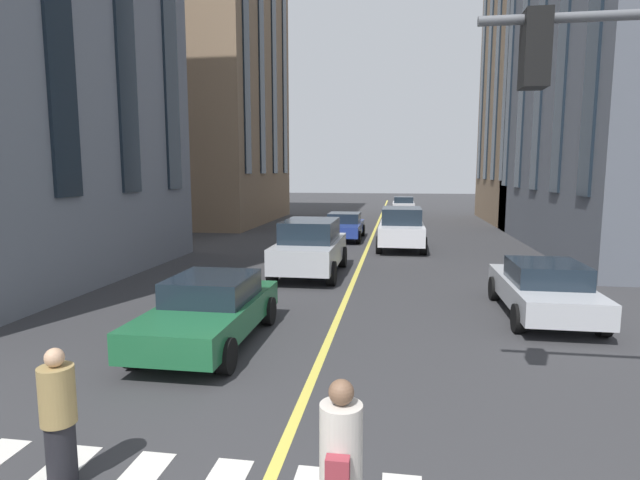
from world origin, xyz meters
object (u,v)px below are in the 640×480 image
(car_blue_trailing, at_px, (344,226))
(car_white_parked_a, at_px, (401,228))
(car_white_oncoming, at_px, (403,204))
(car_green_near, at_px, (210,309))
(car_silver_far, at_px, (543,288))
(car_silver_parked_b, at_px, (310,247))
(pedestrian_companion, at_px, (59,419))
(pedestrian_near, at_px, (341,473))

(car_blue_trailing, xyz_separation_m, car_white_parked_a, (-2.83, -2.92, 0.27))
(car_white_oncoming, bearing_deg, car_green_near, 173.09)
(car_green_near, bearing_deg, car_silver_far, -67.14)
(car_silver_far, bearing_deg, car_white_oncoming, 5.69)
(car_silver_parked_b, relative_size, pedestrian_companion, 2.91)
(car_white_oncoming, distance_m, car_silver_parked_b, 27.37)
(car_green_near, bearing_deg, car_silver_parked_b, -6.54)
(car_silver_parked_b, bearing_deg, car_white_parked_a, -25.82)
(car_white_oncoming, distance_m, pedestrian_companion, 39.44)
(pedestrian_companion, bearing_deg, car_white_parked_a, -11.60)
(car_green_near, xyz_separation_m, pedestrian_companion, (-4.87, -0.13, 0.10))
(car_silver_parked_b, distance_m, pedestrian_companion, 12.09)
(car_silver_far, bearing_deg, car_white_parked_a, 17.76)
(car_silver_parked_b, distance_m, pedestrian_near, 12.94)
(car_silver_far, height_order, car_blue_trailing, same)
(pedestrian_near, distance_m, pedestrian_companion, 3.26)
(car_silver_parked_b, bearing_deg, pedestrian_near, -168.87)
(car_blue_trailing, xyz_separation_m, pedestrian_near, (-21.91, -2.33, 0.17))
(car_white_oncoming, height_order, car_silver_parked_b, car_silver_parked_b)
(car_silver_parked_b, relative_size, car_white_parked_a, 1.00)
(car_blue_trailing, relative_size, car_white_oncoming, 1.00)
(car_silver_far, relative_size, car_white_oncoming, 1.00)
(car_silver_parked_b, xyz_separation_m, car_white_parked_a, (6.39, -3.09, 0.00))
(car_blue_trailing, distance_m, car_green_near, 16.44)
(pedestrian_near, bearing_deg, car_silver_parked_b, 11.13)
(car_white_oncoming, distance_m, car_green_near, 34.61)
(car_silver_far, relative_size, pedestrian_near, 2.54)
(car_white_parked_a, bearing_deg, car_blue_trailing, 45.97)
(pedestrian_companion, bearing_deg, car_green_near, 1.50)
(car_green_near, bearing_deg, car_white_oncoming, -6.91)
(car_white_oncoming, xyz_separation_m, pedestrian_near, (-39.87, 0.84, 0.17))
(car_white_parked_a, height_order, pedestrian_companion, car_white_parked_a)
(car_silver_far, height_order, car_white_oncoming, same)
(pedestrian_companion, bearing_deg, pedestrian_near, -101.21)
(car_blue_trailing, height_order, car_white_parked_a, car_white_parked_a)
(car_blue_trailing, relative_size, car_green_near, 1.00)
(car_white_oncoming, xyz_separation_m, car_silver_parked_b, (-27.17, 3.34, 0.27))
(pedestrian_near, height_order, pedestrian_companion, pedestrian_near)
(car_blue_trailing, xyz_separation_m, car_silver_parked_b, (-9.22, 0.17, 0.27))
(car_white_oncoming, bearing_deg, car_silver_far, -174.31)
(car_blue_trailing, distance_m, pedestrian_companion, 21.30)
(car_blue_trailing, relative_size, pedestrian_companion, 2.73)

